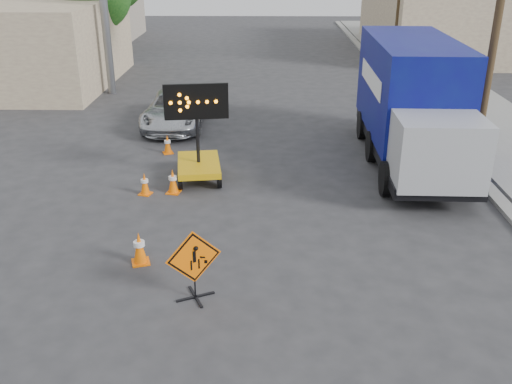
{
  "coord_description": "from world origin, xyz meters",
  "views": [
    {
      "loc": [
        0.79,
        -8.55,
        6.49
      ],
      "look_at": [
        0.6,
        2.53,
        1.67
      ],
      "focal_mm": 40.0,
      "sensor_mm": 36.0,
      "label": 1
    }
  ],
  "objects_px": {
    "construction_sign": "(194,263)",
    "arrow_board": "(198,159)",
    "pickup_truck": "(176,109)",
    "box_truck": "(412,110)"
  },
  "relations": [
    {
      "from": "construction_sign",
      "to": "arrow_board",
      "type": "height_order",
      "value": "arrow_board"
    },
    {
      "from": "construction_sign",
      "to": "box_truck",
      "type": "relative_size",
      "value": 0.19
    },
    {
      "from": "arrow_board",
      "to": "pickup_truck",
      "type": "xyz_separation_m",
      "value": [
        -1.47,
        5.51,
        0.01
      ]
    },
    {
      "from": "construction_sign",
      "to": "box_truck",
      "type": "distance_m",
      "value": 9.94
    },
    {
      "from": "arrow_board",
      "to": "pickup_truck",
      "type": "distance_m",
      "value": 5.71
    },
    {
      "from": "pickup_truck",
      "to": "arrow_board",
      "type": "bearing_deg",
      "value": -73.97
    },
    {
      "from": "construction_sign",
      "to": "pickup_truck",
      "type": "relative_size",
      "value": 0.31
    },
    {
      "from": "arrow_board",
      "to": "box_truck",
      "type": "height_order",
      "value": "box_truck"
    },
    {
      "from": "construction_sign",
      "to": "pickup_truck",
      "type": "xyz_separation_m",
      "value": [
        -2.08,
        11.78,
        -0.13
      ]
    },
    {
      "from": "construction_sign",
      "to": "arrow_board",
      "type": "relative_size",
      "value": 0.51
    }
  ]
}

